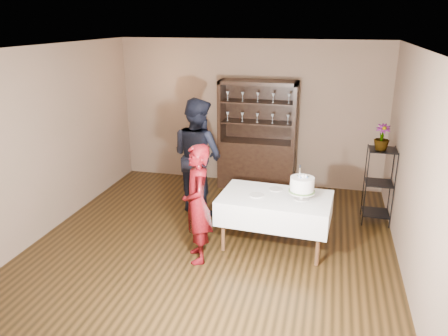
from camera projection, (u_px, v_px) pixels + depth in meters
The scene contains 14 objects.
floor at pixel (216, 240), 6.32m from camera, with size 5.00×5.00×0.00m, color black.
ceiling at pixel (214, 47), 5.44m from camera, with size 5.00×5.00×0.00m, color silver.
back_wall at pixel (250, 113), 8.18m from camera, with size 5.00×0.02×2.70m, color brown.
wall_left at pixel (52, 139), 6.45m from camera, with size 0.02×5.00×2.70m, color brown.
wall_right at pixel (413, 165), 5.31m from camera, with size 0.02×5.00×2.70m, color brown.
china_hutch at pixel (257, 153), 8.13m from camera, with size 1.40×0.48×2.00m.
plant_etagere at pixel (379, 183), 6.69m from camera, with size 0.42×0.42×1.20m.
cake_table at pixel (275, 208), 6.00m from camera, with size 1.55×1.01×0.75m.
woman at pixel (197, 204), 5.58m from camera, with size 0.58×0.38×1.58m, color #36040B.
man at pixel (198, 156), 7.05m from camera, with size 0.91×0.71×1.88m, color black.
cake at pixel (302, 186), 5.77m from camera, with size 0.39×0.39×0.49m.
plate_near at pixel (257, 195), 5.95m from camera, with size 0.21×0.21×0.01m, color beige.
plate_far at pixel (276, 189), 6.16m from camera, with size 0.19×0.19×0.01m, color beige.
potted_plant at pixel (382, 137), 6.42m from camera, with size 0.22×0.22×0.39m, color #4D7035.
Camera 1 is at (1.48, -5.44, 3.04)m, focal length 35.00 mm.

